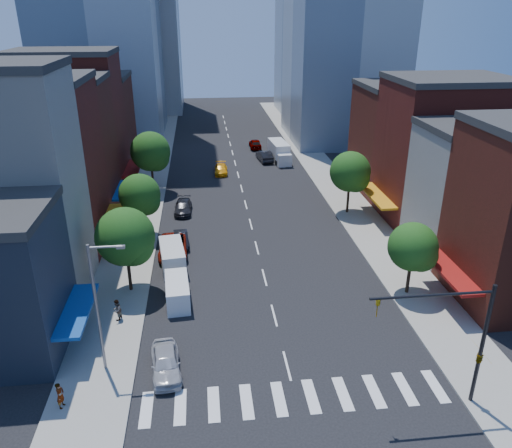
# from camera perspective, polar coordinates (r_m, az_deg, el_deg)

# --- Properties ---
(ground) EXTENTS (220.00, 220.00, 0.00)m
(ground) POSITION_cam_1_polar(r_m,az_deg,el_deg) (34.72, 3.57, -15.86)
(ground) COLOR black
(ground) RESTS_ON ground
(sidewalk_left) EXTENTS (5.00, 120.00, 0.15)m
(sidewalk_left) POSITION_cam_1_polar(r_m,az_deg,el_deg) (70.34, -12.17, 4.74)
(sidewalk_left) COLOR gray
(sidewalk_left) RESTS_ON ground
(sidewalk_right) EXTENTS (5.00, 120.00, 0.15)m
(sidewalk_right) POSITION_cam_1_polar(r_m,az_deg,el_deg) (72.11, 8.06, 5.51)
(sidewalk_right) COLOR gray
(sidewalk_right) RESTS_ON ground
(crosswalk) EXTENTS (19.00, 3.00, 0.01)m
(crosswalk) POSITION_cam_1_polar(r_m,az_deg,el_deg) (32.49, 4.51, -19.17)
(crosswalk) COLOR silver
(crosswalk) RESTS_ON ground
(bldg_left_2) EXTENTS (12.00, 9.00, 16.00)m
(bldg_left_2) POSITION_cam_1_polar(r_m,az_deg,el_deg) (51.49, -24.27, 5.59)
(bldg_left_2) COLOR #5A1B15
(bldg_left_2) RESTS_ON ground
(bldg_left_3) EXTENTS (12.00, 8.00, 15.00)m
(bldg_left_3) POSITION_cam_1_polar(r_m,az_deg,el_deg) (59.46, -21.93, 7.65)
(bldg_left_3) COLOR #562015
(bldg_left_3) RESTS_ON ground
(bldg_left_4) EXTENTS (12.00, 9.00, 17.00)m
(bldg_left_4) POSITION_cam_1_polar(r_m,az_deg,el_deg) (67.25, -20.30, 10.44)
(bldg_left_4) COLOR #5A1B15
(bldg_left_4) RESTS_ON ground
(bldg_left_5) EXTENTS (12.00, 10.00, 13.00)m
(bldg_left_5) POSITION_cam_1_polar(r_m,az_deg,el_deg) (76.72, -18.56, 10.59)
(bldg_left_5) COLOR #562015
(bldg_left_5) RESTS_ON ground
(bldg_right_1) EXTENTS (12.00, 8.00, 12.00)m
(bldg_right_1) POSITION_cam_1_polar(r_m,az_deg,el_deg) (51.47, 24.47, 3.19)
(bldg_right_1) COLOR beige
(bldg_right_1) RESTS_ON ground
(bldg_right_2) EXTENTS (12.00, 10.00, 15.00)m
(bldg_right_2) POSITION_cam_1_polar(r_m,az_deg,el_deg) (58.57, 20.46, 7.65)
(bldg_right_2) COLOR #5A1B15
(bldg_right_2) RESTS_ON ground
(bldg_right_3) EXTENTS (12.00, 10.00, 13.00)m
(bldg_right_3) POSITION_cam_1_polar(r_m,az_deg,el_deg) (67.59, 16.71, 9.21)
(bldg_right_3) COLOR #562015
(bldg_right_3) RESTS_ON ground
(traffic_signal) EXTENTS (7.24, 2.24, 8.00)m
(traffic_signal) POSITION_cam_1_polar(r_m,az_deg,el_deg) (31.97, 23.55, -12.67)
(traffic_signal) COLOR black
(traffic_signal) RESTS_ON sidewalk_right
(streetlight) EXTENTS (2.25, 0.25, 9.00)m
(streetlight) POSITION_cam_1_polar(r_m,az_deg,el_deg) (32.80, -17.51, -8.36)
(streetlight) COLOR slate
(streetlight) RESTS_ON sidewalk_left
(tree_left_near) EXTENTS (4.80, 4.80, 7.30)m
(tree_left_near) POSITION_cam_1_polar(r_m,az_deg,el_deg) (41.56, -14.51, -1.67)
(tree_left_near) COLOR black
(tree_left_near) RESTS_ON sidewalk_left
(tree_left_mid) EXTENTS (4.20, 4.20, 6.65)m
(tree_left_mid) POSITION_cam_1_polar(r_m,az_deg,el_deg) (51.78, -13.00, 3.12)
(tree_left_mid) COLOR black
(tree_left_mid) RESTS_ON sidewalk_left
(tree_left_far) EXTENTS (5.00, 5.00, 7.75)m
(tree_left_far) POSITION_cam_1_polar(r_m,az_deg,el_deg) (64.87, -11.84, 7.94)
(tree_left_far) COLOR black
(tree_left_far) RESTS_ON sidewalk_left
(tree_right_near) EXTENTS (4.00, 4.00, 6.20)m
(tree_right_near) POSITION_cam_1_polar(r_m,az_deg,el_deg) (42.12, 17.68, -2.73)
(tree_right_near) COLOR black
(tree_right_near) RESTS_ON sidewalk_right
(tree_right_far) EXTENTS (4.60, 4.60, 7.20)m
(tree_right_far) POSITION_cam_1_polar(r_m,az_deg,el_deg) (57.55, 10.86, 5.71)
(tree_right_far) COLOR black
(tree_right_far) RESTS_ON sidewalk_right
(parked_car_front) EXTENTS (2.34, 4.76, 1.56)m
(parked_car_front) POSITION_cam_1_polar(r_m,az_deg,el_deg) (34.18, -10.27, -15.32)
(parked_car_front) COLOR #B2B1B6
(parked_car_front) RESTS_ON ground
(parked_car_second) EXTENTS (1.69, 4.01, 1.29)m
(parked_car_second) POSITION_cam_1_polar(r_m,az_deg,el_deg) (50.66, -8.56, -1.75)
(parked_car_second) COLOR black
(parked_car_second) RESTS_ON ground
(parked_car_third) EXTENTS (2.69, 5.80, 1.61)m
(parked_car_third) POSITION_cam_1_polar(r_m,az_deg,el_deg) (48.82, -9.44, -2.61)
(parked_car_third) COLOR #999999
(parked_car_third) RESTS_ON ground
(parked_car_rear) EXTENTS (2.07, 4.76, 1.36)m
(parked_car_rear) POSITION_cam_1_polar(r_m,az_deg,el_deg) (58.73, -8.33, 1.91)
(parked_car_rear) COLOR black
(parked_car_rear) RESTS_ON ground
(cargo_van_near) EXTENTS (2.16, 4.65, 1.93)m
(cargo_van_near) POSITION_cam_1_polar(r_m,az_deg,el_deg) (41.00, -8.96, -7.72)
(cargo_van_near) COLOR white
(cargo_van_near) RESTS_ON ground
(cargo_van_far) EXTENTS (2.67, 5.28, 2.16)m
(cargo_van_far) POSITION_cam_1_polar(r_m,az_deg,el_deg) (46.29, -9.52, -3.76)
(cargo_van_far) COLOR silver
(cargo_van_far) RESTS_ON ground
(taxi) EXTENTS (1.96, 4.54, 1.30)m
(taxi) POSITION_cam_1_polar(r_m,az_deg,el_deg) (72.52, -4.02, 6.26)
(taxi) COLOR #EE9F0C
(taxi) RESTS_ON ground
(traffic_car_oncoming) EXTENTS (2.35, 5.16, 1.64)m
(traffic_car_oncoming) POSITION_cam_1_polar(r_m,az_deg,el_deg) (78.53, 0.97, 7.79)
(traffic_car_oncoming) COLOR black
(traffic_car_oncoming) RESTS_ON ground
(traffic_car_far) EXTENTS (1.90, 4.68, 1.59)m
(traffic_car_far) POSITION_cam_1_polar(r_m,az_deg,el_deg) (85.95, -0.09, 9.15)
(traffic_car_far) COLOR #999999
(traffic_car_far) RESTS_ON ground
(box_truck) EXTENTS (2.79, 7.49, 2.95)m
(box_truck) POSITION_cam_1_polar(r_m,az_deg,el_deg) (78.43, 2.69, 8.18)
(box_truck) COLOR silver
(box_truck) RESTS_ON ground
(pedestrian_near) EXTENTS (0.54, 0.70, 1.72)m
(pedestrian_near) POSITION_cam_1_polar(r_m,az_deg,el_deg) (33.14, -21.47, -17.76)
(pedestrian_near) COLOR #999999
(pedestrian_near) RESTS_ON sidewalk_left
(pedestrian_far) EXTENTS (0.83, 0.96, 1.69)m
(pedestrian_far) POSITION_cam_1_polar(r_m,az_deg,el_deg) (39.68, -15.60, -9.45)
(pedestrian_far) COLOR #999999
(pedestrian_far) RESTS_ON sidewalk_left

